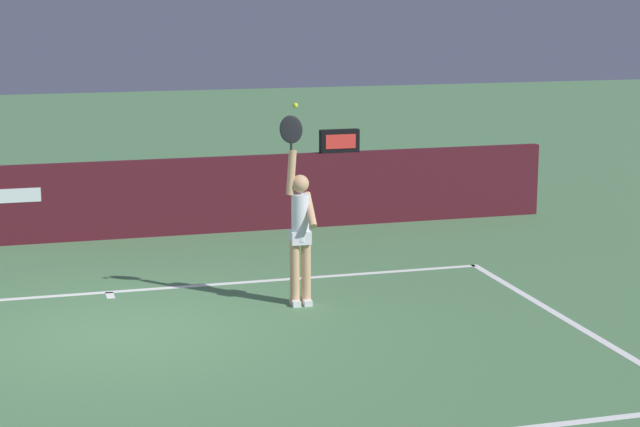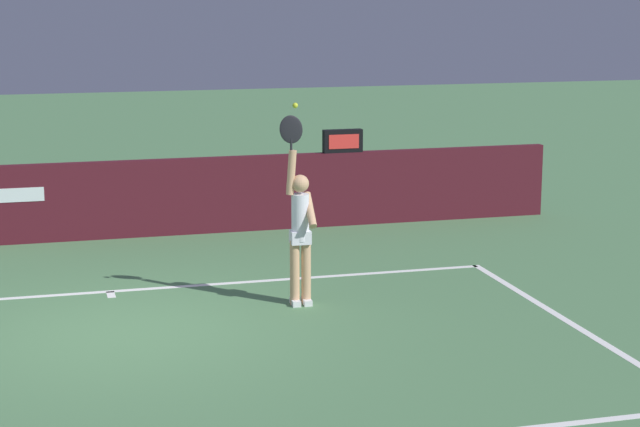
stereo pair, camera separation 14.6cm
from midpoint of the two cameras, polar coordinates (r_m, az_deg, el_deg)
The scene contains 6 objects.
ground_plane at distance 12.58m, azimuth -10.68°, elevation -6.11°, with size 60.00×60.00×0.00m, color #4E7D4F.
court_lines at distance 11.63m, azimuth -10.23°, elevation -7.57°, with size 10.25×5.57×0.00m.
back_wall at distance 17.10m, azimuth -12.23°, elevation 0.63°, with size 15.09×0.17×1.21m.
speed_display at distance 17.66m, azimuth 0.79°, elevation 3.83°, with size 0.65×0.16×0.37m.
tennis_player at distance 13.18m, azimuth -1.38°, elevation -0.75°, with size 0.43×0.42×2.36m.
tennis_ball at distance 12.74m, azimuth -1.63°, elevation 5.69°, with size 0.06×0.06×0.06m.
Camera 1 is at (-1.01, -11.94, 3.79)m, focal length 60.98 mm.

